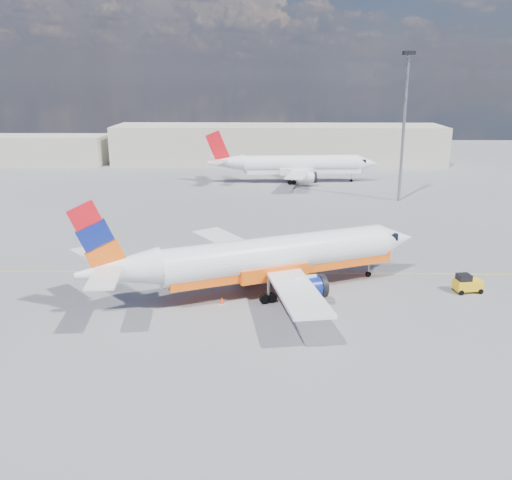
{
  "coord_description": "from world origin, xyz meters",
  "views": [
    {
      "loc": [
        2.66,
        -49.06,
        18.47
      ],
      "look_at": [
        1.64,
        2.33,
        3.5
      ],
      "focal_mm": 40.0,
      "sensor_mm": 36.0,
      "label": 1
    }
  ],
  "objects_px": {
    "gse_tug": "(467,284)",
    "traffic_cone": "(222,301)",
    "main_jet": "(267,258)",
    "second_jet": "(296,165)"
  },
  "relations": [
    {
      "from": "second_jet",
      "to": "gse_tug",
      "type": "xyz_separation_m",
      "value": [
        12.65,
        -52.88,
        -2.29
      ]
    },
    {
      "from": "gse_tug",
      "to": "traffic_cone",
      "type": "distance_m",
      "value": 21.6
    },
    {
      "from": "main_jet",
      "to": "traffic_cone",
      "type": "height_order",
      "value": "main_jet"
    },
    {
      "from": "gse_tug",
      "to": "traffic_cone",
      "type": "height_order",
      "value": "gse_tug"
    },
    {
      "from": "main_jet",
      "to": "second_jet",
      "type": "relative_size",
      "value": 1.02
    },
    {
      "from": "main_jet",
      "to": "second_jet",
      "type": "bearing_deg",
      "value": 61.02
    },
    {
      "from": "main_jet",
      "to": "gse_tug",
      "type": "bearing_deg",
      "value": -22.28
    },
    {
      "from": "second_jet",
      "to": "gse_tug",
      "type": "bearing_deg",
      "value": -80.81
    },
    {
      "from": "second_jet",
      "to": "main_jet",
      "type": "bearing_deg",
      "value": -99.55
    },
    {
      "from": "second_jet",
      "to": "gse_tug",
      "type": "relative_size",
      "value": 12.0
    }
  ]
}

